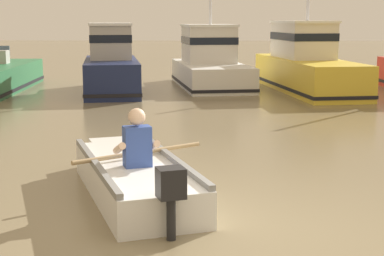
% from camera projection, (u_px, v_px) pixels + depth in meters
% --- Properties ---
extents(ground_plane, '(120.00, 120.00, 0.00)m').
position_uv_depth(ground_plane, '(250.00, 238.00, 6.32)').
color(ground_plane, '#7A6B4C').
extents(rowboat_with_person, '(2.08, 3.63, 1.19)m').
position_uv_depth(rowboat_with_person, '(134.00, 176.00, 7.84)').
color(rowboat_with_person, white).
rests_on(rowboat_with_person, ground).
extents(moored_boat_navy, '(2.41, 4.88, 2.17)m').
position_uv_depth(moored_boat_navy, '(111.00, 66.00, 18.91)').
color(moored_boat_navy, '#19234C').
rests_on(moored_boat_navy, ground).
extents(moored_boat_white, '(2.96, 5.47, 4.35)m').
position_uv_depth(moored_boat_white, '(210.00, 64.00, 20.59)').
color(moored_boat_white, white).
rests_on(moored_boat_white, ground).
extents(moored_boat_yellow, '(2.88, 6.71, 3.54)m').
position_uv_depth(moored_boat_yellow, '(306.00, 65.00, 19.36)').
color(moored_boat_yellow, gold).
rests_on(moored_boat_yellow, ground).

